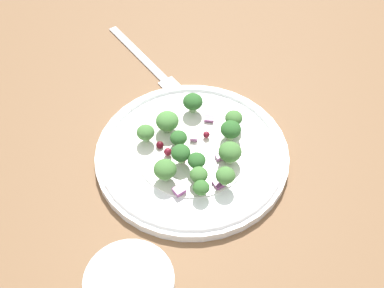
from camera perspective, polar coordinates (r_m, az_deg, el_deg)
The scene contains 27 objects.
ground_plane at distance 64.53cm, azimuth 0.31°, elevation -3.31°, with size 180.00×180.00×2.00cm, color brown.
plate at distance 64.13cm, azimuth 0.00°, elevation -1.06°, with size 24.28×24.28×1.70cm.
dressing_pool at distance 63.79cm, azimuth 0.00°, elevation -0.81°, with size 14.08×14.08×0.20cm, color white.
broccoli_floret_0 at distance 63.98cm, azimuth 4.36°, elevation 1.60°, with size 2.59×2.59×2.62cm.
broccoli_floret_1 at distance 60.57cm, azimuth 0.52°, elevation -1.88°, with size 2.19×2.19×2.21cm.
broccoli_floret_2 at distance 63.34cm, azimuth -1.50°, elevation 0.65°, with size 2.14×2.14×2.16cm.
broccoli_floret_3 at distance 63.68cm, azimuth -5.24°, elevation 1.22°, with size 2.25×2.25×2.28cm.
broccoli_floret_4 at distance 61.39cm, azimuth 4.26°, elevation -0.92°, with size 2.82×2.82×2.86cm.
broccoli_floret_5 at distance 58.71cm, azimuth 1.04°, elevation -4.92°, with size 1.97×1.97×2.00cm.
broccoli_floret_6 at distance 59.63cm, azimuth -3.03°, elevation -2.87°, with size 2.71×2.71×2.74cm.
broccoli_floret_7 at distance 59.04cm, azimuth 3.74°, elevation -3.56°, with size 2.31×2.31×2.34cm.
broccoli_floret_8 at distance 61.00cm, azimuth -1.26°, elevation -1.03°, with size 2.37×2.37×2.40cm.
broccoli_floret_9 at distance 65.02cm, azimuth 4.68°, elevation 2.88°, with size 2.22×2.22×2.25cm.
broccoli_floret_10 at distance 64.77cm, azimuth -2.78°, elevation 2.54°, with size 2.93×2.93×2.96cm.
broccoli_floret_11 at distance 59.59cm, azimuth 0.77°, elevation -3.47°, with size 2.13×2.13×2.16cm.
broccoli_floret_12 at distance 66.86cm, azimuth 0.09°, elevation 4.71°, with size 2.60×2.60×2.63cm.
cranberry_0 at distance 66.47cm, azimuth -3.34°, elevation 2.64°, with size 0.81×0.81×0.81cm, color #4C0A14.
cranberry_1 at distance 63.99cm, azimuth -3.56°, elevation -0.02°, with size 0.97×0.97×0.97cm, color #4C0A14.
cranberry_2 at distance 62.76cm, azimuth -2.71°, elevation -0.87°, with size 0.99×0.99×0.99cm, color maroon.
cranberry_3 at distance 62.57cm, azimuth -1.01°, elevation -1.73°, with size 0.70×0.70×0.70cm, color maroon.
cranberry_4 at distance 64.66cm, azimuth 1.62°, elevation 1.06°, with size 0.85×0.85×0.85cm, color maroon.
onion_bit_0 at distance 66.91cm, azimuth 1.92°, elevation 2.87°, with size 1.22×1.07×0.37cm, color #934C84.
onion_bit_1 at distance 59.59cm, azimuth -1.44°, elevation -5.18°, with size 1.18×1.30×0.58cm, color #843D75.
onion_bit_2 at distance 60.44cm, azimuth 3.04°, elevation -4.41°, with size 1.32×1.22×0.43cm, color #843D75.
onion_bit_3 at distance 62.76cm, azimuth 3.16°, elevation -1.42°, with size 1.09×0.92×0.50cm, color #A35B93.
onion_bit_4 at distance 64.68cm, azimuth 0.22°, elevation 0.88°, with size 0.90×1.33×0.45cm, color #A35B93.
fork at distance 77.37cm, azimuth -4.93°, elevation 9.02°, with size 17.53×9.71×0.50cm.
Camera 1 is at (18.01, -34.17, 50.69)cm, focal length 47.78 mm.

